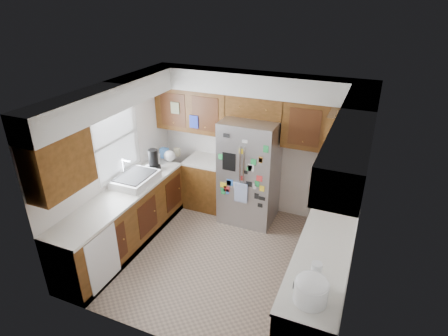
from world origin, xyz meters
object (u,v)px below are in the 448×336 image
Objects in this scene: pantry at (343,180)px; paper_towel at (316,273)px; rice_cooker at (311,288)px; fridge at (249,171)px.

pantry reaches higher than paper_towel.
pantry is 2.17m from paper_towel.
pantry reaches higher than rice_cooker.
fridge is (-1.50, 0.05, -0.17)m from pantry.
pantry is 8.51× the size of paper_towel.
paper_towel is (1.50, -2.23, 0.15)m from fridge.
paper_towel is at bearing 89.98° from rice_cooker.
pantry is at bearing 89.99° from rice_cooker.
fridge is at bearing 177.94° from pantry.
fridge is 2.91m from rice_cooker.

